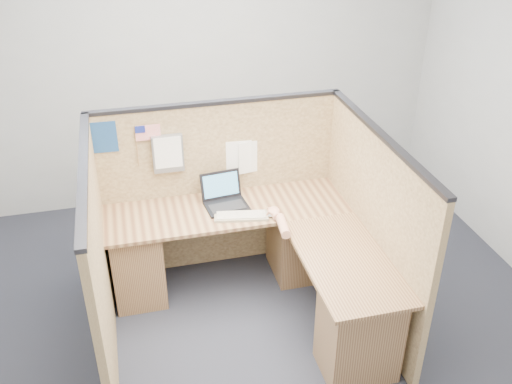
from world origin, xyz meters
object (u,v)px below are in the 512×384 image
object	(u,v)px
keyboard	(241,216)
mouse	(274,214)
l_desk	(261,267)
laptop	(225,197)

from	to	relation	value
keyboard	mouse	distance (m)	0.26
keyboard	mouse	world-z (taller)	mouse
mouse	l_desk	bearing A→B (deg)	-128.92
laptop	keyboard	distance (m)	0.26
l_desk	keyboard	bearing A→B (deg)	113.63
l_desk	laptop	distance (m)	0.64
l_desk	mouse	world-z (taller)	mouse
l_desk	mouse	size ratio (longest dim) A/B	17.77
laptop	mouse	xyz separation A→B (m)	(0.33, -0.28, -0.04)
keyboard	mouse	bearing A→B (deg)	0.75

